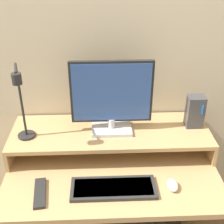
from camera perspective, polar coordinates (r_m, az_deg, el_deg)
name	(u,v)px	position (r m, az deg, el deg)	size (l,w,h in m)	color
wall_back	(109,49)	(1.72, -0.59, 11.39)	(6.00, 0.05, 2.50)	beige
desk	(112,199)	(1.79, -0.03, -15.66)	(1.07, 0.68, 0.74)	tan
monitor_shelf	(111,133)	(1.70, -0.27, -3.88)	(1.07, 0.36, 0.12)	tan
monitor	(112,97)	(1.59, -0.08, 2.70)	(0.42, 0.15, 0.39)	#BCBCC1
desk_lamp	(22,106)	(1.55, -16.19, 1.10)	(0.10, 0.19, 0.41)	black
router_dock	(195,112)	(1.74, 14.92, 0.09)	(0.09, 0.08, 0.18)	#3D3D42
keyboard	(112,188)	(1.50, 0.07, -13.74)	(0.40, 0.15, 0.02)	#282828
mouse	(173,185)	(1.53, 11.01, -12.98)	(0.05, 0.08, 0.03)	white
remote_control	(40,193)	(1.52, -13.04, -14.23)	(0.07, 0.19, 0.02)	black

